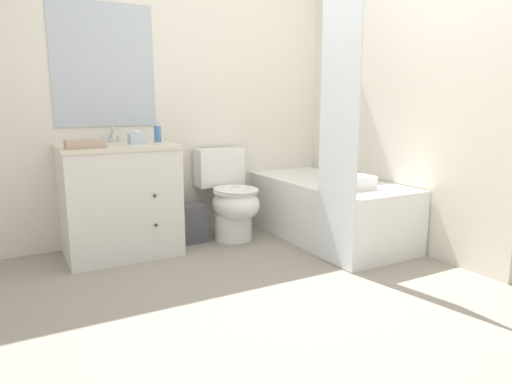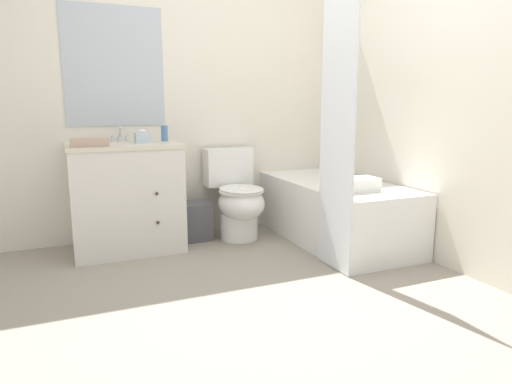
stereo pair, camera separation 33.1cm
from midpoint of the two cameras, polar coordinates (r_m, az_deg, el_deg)
ground_plane at (r=2.82m, az=2.99°, el=-12.74°), size 14.00×14.00×0.00m
wall_back at (r=4.07m, az=-9.57°, el=12.51°), size 8.00×0.06×2.50m
wall_right at (r=3.97m, az=12.30°, el=12.43°), size 0.05×2.62×2.50m
vanity_cabinet at (r=3.64m, az=-19.19°, el=-0.82°), size 0.83×0.61×0.84m
sink_faucet at (r=3.75m, az=-20.11°, el=6.34°), size 0.14×0.12×0.12m
toilet at (r=3.85m, az=-5.57°, el=-0.87°), size 0.42×0.64×0.75m
bathtub at (r=3.88m, az=6.65°, el=-2.18°), size 0.72×1.48×0.50m
shower_curtain at (r=3.12m, az=7.30°, el=7.67°), size 0.02×0.40×1.91m
wastebasket at (r=3.85m, az=-10.90°, el=-3.87°), size 0.26×0.22×0.32m
tissue_box at (r=3.58m, az=-17.30°, el=6.41°), size 0.11×0.11×0.10m
soap_dispenser at (r=3.71m, az=-14.74°, el=7.10°), size 0.05×0.05×0.15m
hand_towel_folded at (r=3.36m, az=-23.29°, el=5.55°), size 0.26×0.13×0.06m
bath_towel_folded at (r=3.43m, az=9.08°, el=1.07°), size 0.36×0.18×0.10m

